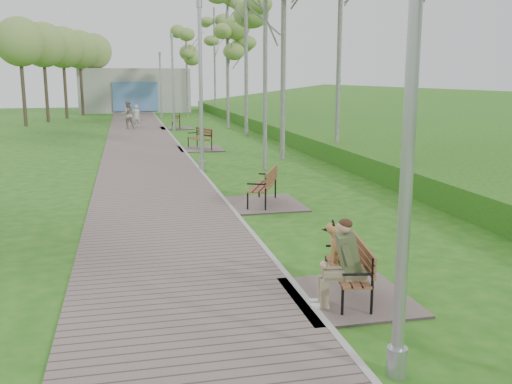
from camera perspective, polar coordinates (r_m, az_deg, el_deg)
walkway at (r=26.48m, az=-11.18°, el=4.21°), size 3.50×67.00×0.04m
kerb at (r=26.59m, az=-7.40°, el=4.37°), size 0.10×67.00×0.05m
embankment at (r=28.89m, az=17.41°, el=4.46°), size 14.00×70.00×1.60m
building_north at (r=55.77m, az=-12.03°, el=9.92°), size 10.00×5.20×4.00m
bench_main at (r=8.60m, az=8.92°, el=-7.98°), size 1.74×1.93×1.52m
bench_second at (r=14.75m, az=0.63°, el=-0.45°), size 1.92×2.14×1.18m
bench_third at (r=26.19m, az=-5.64°, el=4.75°), size 1.95×2.17×1.20m
bench_far at (r=37.05m, az=-8.00°, el=6.67°), size 2.03×2.25×1.24m
lamp_post_near at (r=6.02m, az=15.08°, el=6.36°), size 0.23×0.23×5.93m
lamp_post_second at (r=20.09m, az=-5.54°, el=9.85°), size 0.22×0.22×5.82m
lamp_post_third at (r=35.63m, az=-8.30°, el=10.46°), size 0.22×0.22×5.80m
lamp_post_far at (r=47.08m, az=-9.51°, el=10.29°), size 0.20×0.20×5.18m
pedestrian_near at (r=38.63m, az=-11.88°, el=7.46°), size 0.59×0.45×1.45m
pedestrian_far at (r=37.30m, az=-12.69°, el=7.55°), size 0.95×0.78×1.79m
birch_far_b at (r=36.69m, az=-2.89°, el=15.60°), size 2.46×2.46×7.54m
birch_far_c at (r=41.09m, az=-2.87°, el=17.21°), size 2.47×2.47×9.41m
birch_distant_a at (r=48.46m, az=-7.00°, el=14.33°), size 2.38×2.38×7.33m
birch_distant_b at (r=51.07m, az=-4.20°, el=16.10°), size 2.27×2.27×9.44m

